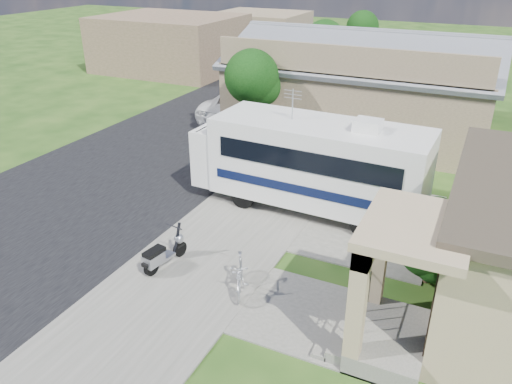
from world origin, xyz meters
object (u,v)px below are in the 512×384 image
at_px(shrub, 436,240).
at_px(garden_hose, 365,307).
at_px(motorhome, 310,161).
at_px(van, 283,77).
at_px(scooter, 162,254).
at_px(pickup_truck, 249,103).
at_px(bicycle, 240,276).

distance_m(shrub, garden_hose, 2.67).
xyz_separation_m(motorhome, van, (-7.34, 15.27, -0.93)).
bearing_deg(van, garden_hose, -56.11).
height_order(scooter, van, van).
bearing_deg(garden_hose, pickup_truck, 126.51).
distance_m(pickup_truck, garden_hose, 16.55).
xyz_separation_m(scooter, garden_hose, (5.73, 0.66, -0.39)).
bearing_deg(van, scooter, -70.75).
height_order(bicycle, van, van).
bearing_deg(motorhome, shrub, -29.19).
xyz_separation_m(shrub, garden_hose, (-1.30, -1.99, -1.23)).
bearing_deg(bicycle, garden_hose, -12.16).
relative_size(motorhome, garden_hose, 18.06).
bearing_deg(garden_hose, motorhome, 124.50).
distance_m(shrub, scooter, 7.56).
distance_m(bicycle, garden_hose, 3.33).
distance_m(scooter, bicycle, 2.50).
distance_m(motorhome, garden_hose, 6.03).
height_order(shrub, garden_hose, shrub).
height_order(motorhome, scooter, motorhome).
bearing_deg(garden_hose, shrub, 56.83).
bearing_deg(pickup_truck, bicycle, 118.76).
distance_m(pickup_truck, van, 6.80).
xyz_separation_m(pickup_truck, garden_hose, (9.84, -13.29, -0.80)).
height_order(bicycle, pickup_truck, pickup_truck).
distance_m(motorhome, van, 16.97).
bearing_deg(pickup_truck, van, -79.92).
xyz_separation_m(motorhome, shrub, (4.58, -2.79, -0.46)).
bearing_deg(garden_hose, scooter, -173.38).
xyz_separation_m(bicycle, pickup_truck, (-6.61, 13.98, 0.40)).
height_order(van, garden_hose, van).
xyz_separation_m(motorhome, pickup_truck, (-6.56, 8.52, -0.88)).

